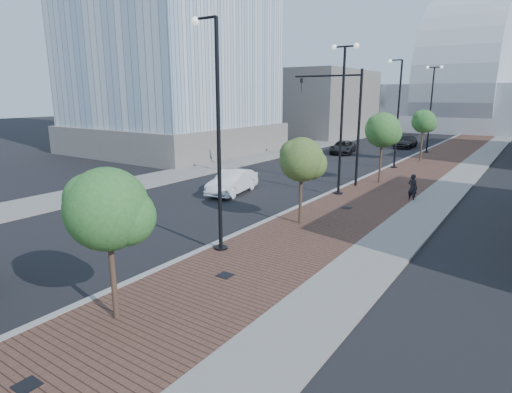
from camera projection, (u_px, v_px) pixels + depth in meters
The scene contains 23 objects.
sidewalk at pixel (443, 162), 39.93m from camera, with size 7.00×140.00×0.12m, color #4C2D23.
concrete_strip at pixel (475, 165), 38.45m from camera, with size 2.40×140.00×0.13m, color slate.
curb at pixel (406, 159), 41.84m from camera, with size 0.30×140.00×0.14m, color gray.
west_sidewalk at pixel (292, 150), 48.97m from camera, with size 4.00×140.00×0.12m, color slate.
white_sedan at pixel (232, 182), 27.50m from camera, with size 1.62×4.64×1.53m, color white.
dark_car_mid at pixel (343, 147), 46.11m from camera, with size 2.28×4.95×1.37m, color black.
dark_car_far at pixel (406, 142), 51.18m from camera, with size 2.04×5.02×1.46m, color black.
pedestrian at pixel (413, 188), 25.36m from camera, with size 0.62×0.40×1.69m, color black.
streetlight_1 at pixel (217, 147), 16.49m from camera, with size 1.44×0.56×9.21m.
streetlight_2 at pixel (342, 120), 25.95m from camera, with size 1.72×0.56×9.28m.
streetlight_3 at pixel (396, 119), 35.75m from camera, with size 1.44×0.56×9.21m.
streetlight_4 at pixel (431, 109), 45.20m from camera, with size 1.72×0.56×9.28m.
traffic_mast at pixel (347, 115), 28.81m from camera, with size 5.09×0.20×8.00m.
tree_0 at pixel (109, 210), 11.30m from camera, with size 2.34×2.28×4.49m.
tree_1 at pixel (303, 160), 20.14m from camera, with size 2.22×2.15×4.38m.
tree_2 at pixel (383, 130), 29.63m from camera, with size 2.50×2.47×5.13m.
tree_3 at pixel (424, 122), 39.26m from camera, with size 2.25×2.17×4.97m.
tower_podium at pixel (175, 138), 48.23m from camera, with size 19.00×19.00×3.00m, color slate.
convention_center at pixel (465, 96), 77.64m from camera, with size 50.00×30.00×50.00m.
commercial_block_nw at pixel (316, 103), 67.67m from camera, with size 14.00×20.00×10.00m, color #67625D.
utility_cover_0 at pixel (27, 385), 9.22m from camera, with size 0.50×0.50×0.02m, color black.
utility_cover_1 at pixel (225, 275), 14.84m from camera, with size 0.50×0.50×0.02m, color black.
utility_cover_2 at pixel (346, 208), 23.67m from camera, with size 0.50×0.50×0.02m, color black.
Camera 1 is at (11.06, -2.74, 6.36)m, focal length 29.45 mm.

